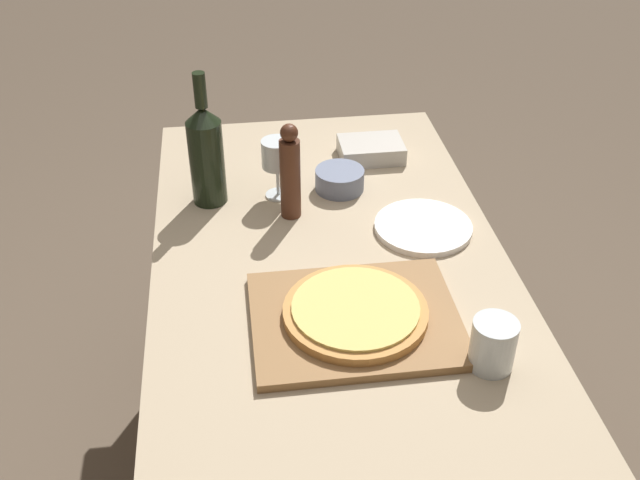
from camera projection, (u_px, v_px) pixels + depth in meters
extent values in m
plane|color=brown|center=(328.00, 476.00, 2.00)|extent=(12.00, 12.00, 0.00)
cube|color=tan|center=(330.00, 263.00, 1.59)|extent=(0.75, 1.32, 0.03)
cylinder|color=brown|center=(198.00, 249.00, 2.25)|extent=(0.06, 0.06, 0.70)
cylinder|color=brown|center=(401.00, 234.00, 2.32)|extent=(0.06, 0.06, 0.70)
cube|color=olive|center=(355.00, 319.00, 1.40)|extent=(0.39, 0.31, 0.02)
cylinder|color=#C68947|center=(355.00, 312.00, 1.39)|extent=(0.27, 0.27, 0.02)
cylinder|color=#E0C66B|center=(356.00, 307.00, 1.38)|extent=(0.24, 0.24, 0.01)
cylinder|color=black|center=(207.00, 162.00, 1.70)|extent=(0.08, 0.08, 0.20)
cone|color=black|center=(202.00, 115.00, 1.64)|extent=(0.08, 0.08, 0.04)
cylinder|color=black|center=(200.00, 90.00, 1.60)|extent=(0.03, 0.03, 0.08)
cylinder|color=#4C2819|center=(290.00, 179.00, 1.66)|extent=(0.05, 0.05, 0.19)
sphere|color=#4C2819|center=(289.00, 133.00, 1.59)|extent=(0.04, 0.04, 0.04)
cylinder|color=silver|center=(278.00, 195.00, 1.78)|extent=(0.06, 0.06, 0.00)
cylinder|color=silver|center=(278.00, 180.00, 1.75)|extent=(0.01, 0.01, 0.07)
cylinder|color=silver|center=(277.00, 154.00, 1.71)|extent=(0.07, 0.07, 0.07)
cylinder|color=slate|center=(340.00, 180.00, 1.79)|extent=(0.12, 0.12, 0.05)
cylinder|color=silver|center=(493.00, 344.00, 1.29)|extent=(0.08, 0.08, 0.10)
cylinder|color=white|center=(423.00, 227.00, 1.66)|extent=(0.22, 0.22, 0.01)
cube|color=#BCB7AD|center=(371.00, 150.00, 1.92)|extent=(0.16, 0.12, 0.04)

